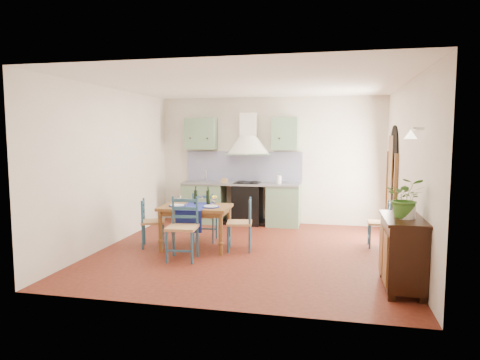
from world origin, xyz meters
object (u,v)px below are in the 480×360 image
object	(u,v)px
dining_table	(196,211)
sideboard	(402,250)
potted_plant	(406,198)
chair_near	(183,228)

from	to	relation	value
dining_table	sideboard	distance (m)	3.45
sideboard	potted_plant	size ratio (longest dim) A/B	2.06
chair_near	sideboard	bearing A→B (deg)	-11.72
sideboard	chair_near	bearing A→B (deg)	168.28
sideboard	potted_plant	distance (m)	0.68
chair_near	dining_table	bearing A→B (deg)	90.00
chair_near	potted_plant	size ratio (longest dim) A/B	1.94
chair_near	sideboard	world-z (taller)	chair_near
chair_near	potted_plant	xyz separation A→B (m)	(3.20, -0.71, 0.68)
potted_plant	sideboard	bearing A→B (deg)	106.83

